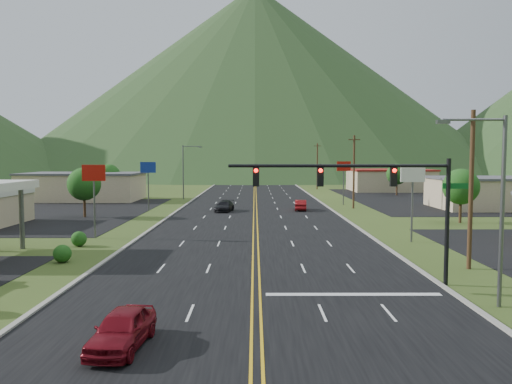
{
  "coord_description": "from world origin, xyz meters",
  "views": [
    {
      "loc": [
        -0.07,
        -13.12,
        7.1
      ],
      "look_at": [
        0.03,
        23.45,
        4.5
      ],
      "focal_mm": 35.0,
      "sensor_mm": 36.0,
      "label": 1
    }
  ],
  "objects_px": {
    "traffic_signal": "(375,189)",
    "car_red_near": "(122,330)",
    "streetlight_west": "(185,168)",
    "car_dark_mid": "(224,207)",
    "streetlight_east": "(496,198)",
    "car_red_far": "(301,205)"
  },
  "relations": [
    {
      "from": "traffic_signal",
      "to": "streetlight_west",
      "type": "height_order",
      "value": "streetlight_west"
    },
    {
      "from": "car_red_far",
      "to": "car_dark_mid",
      "type": "bearing_deg",
      "value": 13.25
    },
    {
      "from": "car_red_near",
      "to": "car_dark_mid",
      "type": "xyz_separation_m",
      "value": [
        0.98,
        46.03,
        -0.04
      ]
    },
    {
      "from": "car_red_near",
      "to": "car_red_far",
      "type": "relative_size",
      "value": 1.0
    },
    {
      "from": "streetlight_east",
      "to": "car_red_near",
      "type": "height_order",
      "value": "streetlight_east"
    },
    {
      "from": "car_red_far",
      "to": "traffic_signal",
      "type": "bearing_deg",
      "value": 95.94
    },
    {
      "from": "traffic_signal",
      "to": "streetlight_west",
      "type": "distance_m",
      "value": 58.88
    },
    {
      "from": "streetlight_west",
      "to": "car_red_far",
      "type": "distance_m",
      "value": 25.41
    },
    {
      "from": "streetlight_west",
      "to": "car_dark_mid",
      "type": "xyz_separation_m",
      "value": [
        7.7,
        -19.09,
        -4.51
      ]
    },
    {
      "from": "traffic_signal",
      "to": "car_red_far",
      "type": "height_order",
      "value": "traffic_signal"
    },
    {
      "from": "car_red_near",
      "to": "traffic_signal",
      "type": "bearing_deg",
      "value": 43.55
    },
    {
      "from": "streetlight_west",
      "to": "car_dark_mid",
      "type": "height_order",
      "value": "streetlight_west"
    },
    {
      "from": "car_dark_mid",
      "to": "car_red_far",
      "type": "height_order",
      "value": "car_red_far"
    },
    {
      "from": "streetlight_west",
      "to": "car_red_far",
      "type": "height_order",
      "value": "streetlight_west"
    },
    {
      "from": "car_red_near",
      "to": "streetlight_west",
      "type": "bearing_deg",
      "value": 100.89
    },
    {
      "from": "streetlight_east",
      "to": "car_red_near",
      "type": "xyz_separation_m",
      "value": [
        -16.14,
        -5.13,
        -4.47
      ]
    },
    {
      "from": "streetlight_east",
      "to": "car_red_far",
      "type": "bearing_deg",
      "value": 96.97
    },
    {
      "from": "car_dark_mid",
      "to": "car_red_near",
      "type": "bearing_deg",
      "value": -81.38
    },
    {
      "from": "streetlight_east",
      "to": "car_red_near",
      "type": "distance_m",
      "value": 17.52
    },
    {
      "from": "traffic_signal",
      "to": "car_red_far",
      "type": "relative_size",
      "value": 3.13
    },
    {
      "from": "streetlight_west",
      "to": "car_dark_mid",
      "type": "bearing_deg",
      "value": -68.05
    },
    {
      "from": "traffic_signal",
      "to": "car_red_near",
      "type": "height_order",
      "value": "traffic_signal"
    }
  ]
}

